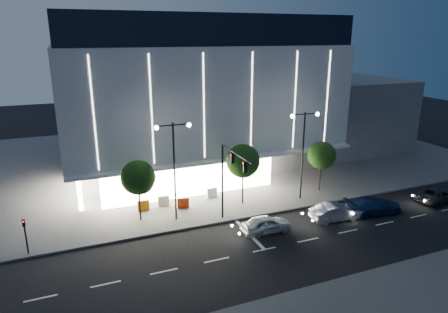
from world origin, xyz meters
TOP-DOWN VIEW (x-y plane):
  - ground at (0.00, 0.00)m, footprint 160.00×160.00m
  - sidewalk_museum at (5.00, 24.00)m, footprint 70.00×40.00m
  - museum at (2.98, 22.31)m, footprint 30.00×25.80m
  - annex_building at (26.00, 24.00)m, footprint 16.00×20.00m
  - traffic_mast at (1.00, 3.34)m, footprint 0.33×5.89m
  - street_lamp_west at (-3.00, 6.00)m, footprint 3.16×0.36m
  - street_lamp_east at (10.00, 6.00)m, footprint 3.16×0.36m
  - ped_signal_far at (-15.00, 4.50)m, footprint 0.22×0.24m
  - tree_left at (-5.97, 7.02)m, footprint 3.02×3.02m
  - tree_mid at (4.03, 7.02)m, footprint 3.25×3.25m
  - tree_right at (13.03, 7.02)m, footprint 2.91×2.91m
  - car_lead at (3.46, 1.01)m, footprint 4.36×1.79m
  - car_second at (10.35, 0.74)m, footprint 4.86×1.99m
  - car_third at (14.50, 0.55)m, footprint 5.68×2.80m
  - car_fourth at (22.59, 0.33)m, footprint 5.45×2.98m
  - barrier_a at (-5.36, 8.98)m, footprint 1.10×0.27m
  - barrier_b at (-3.33, 9.33)m, footprint 1.12×0.39m
  - barrier_c at (-1.71, 8.13)m, footprint 1.13×0.41m
  - barrier_d at (1.76, 9.58)m, footprint 1.12×0.40m

SIDE VIEW (x-z plane):
  - ground at x=0.00m, z-range 0.00..0.00m
  - sidewalk_museum at x=5.00m, z-range 0.00..0.15m
  - barrier_a at x=-5.36m, z-range 0.15..1.15m
  - barrier_b at x=-3.33m, z-range 0.15..1.15m
  - barrier_c at x=-1.71m, z-range 0.15..1.15m
  - barrier_d at x=1.76m, z-range 0.15..1.15m
  - car_fourth at x=22.59m, z-range 0.00..1.45m
  - car_lead at x=3.46m, z-range 0.00..1.48m
  - car_second at x=10.35m, z-range 0.00..1.57m
  - car_third at x=14.50m, z-range 0.00..1.59m
  - ped_signal_far at x=-15.00m, z-range 0.39..3.39m
  - tree_right at x=13.03m, z-range 1.13..6.64m
  - tree_left at x=-5.97m, z-range 1.17..6.90m
  - tree_mid at x=4.03m, z-range 1.26..7.41m
  - annex_building at x=26.00m, z-range 0.00..10.00m
  - traffic_mast at x=1.00m, z-range 1.49..8.56m
  - street_lamp_west at x=-3.00m, z-range 1.46..10.46m
  - street_lamp_east at x=10.00m, z-range 1.46..10.46m
  - museum at x=2.98m, z-range 0.27..18.27m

